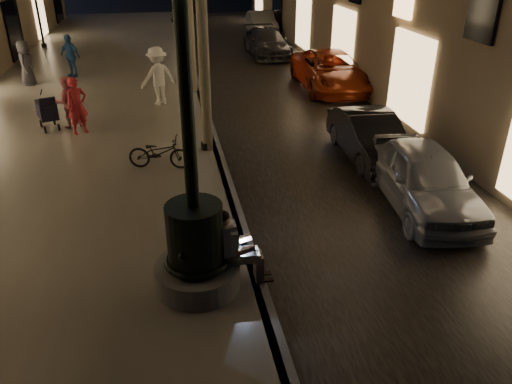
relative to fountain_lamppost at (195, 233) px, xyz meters
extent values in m
plane|color=black|center=(1.00, 13.00, -1.21)|extent=(120.00, 120.00, 0.00)
cube|color=black|center=(4.00, 13.00, -1.20)|extent=(6.00, 45.00, 0.02)
cube|color=slate|center=(-3.00, 13.00, -1.11)|extent=(8.00, 45.00, 0.20)
cube|color=#59595B|center=(1.00, 13.00, -1.11)|extent=(0.25, 45.00, 0.20)
cylinder|color=#59595B|center=(0.00, 0.00, -0.81)|extent=(1.40, 1.40, 0.40)
cylinder|color=black|center=(0.00, 0.00, -0.06)|extent=(0.90, 0.90, 1.10)
torus|color=black|center=(0.00, 0.00, -0.51)|extent=(1.04, 1.04, 0.10)
torus|color=black|center=(0.00, 0.00, 0.34)|extent=(0.89, 0.89, 0.09)
cylinder|color=black|center=(0.00, 0.00, 2.09)|extent=(0.20, 0.20, 3.20)
cube|color=gray|center=(0.55, 0.00, -0.52)|extent=(0.37, 0.24, 0.18)
cube|color=silver|center=(0.49, 0.00, -0.17)|extent=(0.46, 0.26, 0.58)
sphere|color=tan|center=(0.46, 0.00, 0.20)|extent=(0.21, 0.21, 0.21)
sphere|color=black|center=(0.45, 0.00, 0.24)|extent=(0.21, 0.21, 0.21)
cube|color=gray|center=(0.79, -0.09, -0.52)|extent=(0.47, 0.13, 0.14)
cube|color=gray|center=(0.79, 0.09, -0.52)|extent=(0.47, 0.13, 0.14)
cube|color=gray|center=(1.02, -0.09, -0.77)|extent=(0.13, 0.12, 0.49)
cube|color=gray|center=(1.02, 0.09, -0.77)|extent=(0.13, 0.12, 0.49)
cube|color=black|center=(1.12, -0.09, -1.00)|extent=(0.26, 0.10, 0.03)
cube|color=black|center=(1.12, 0.09, -1.00)|extent=(0.26, 0.10, 0.03)
cube|color=black|center=(0.81, 0.00, -0.44)|extent=(0.24, 0.34, 0.02)
cube|color=black|center=(0.65, 0.00, -0.33)|extent=(0.09, 0.34, 0.22)
cube|color=#B2E1FF|center=(0.67, 0.00, -0.33)|extent=(0.06, 0.31, 0.18)
cylinder|color=#6B604C|center=(0.75, 6.00, 1.49)|extent=(0.28, 0.28, 5.00)
cylinder|color=#6B604C|center=(0.80, 12.00, 1.54)|extent=(0.28, 0.28, 5.10)
cylinder|color=#6B604C|center=(0.70, 18.00, 1.44)|extent=(0.28, 0.28, 4.90)
cylinder|color=black|center=(0.70, 6.00, -0.91)|extent=(0.28, 0.28, 0.20)
cylinder|color=black|center=(0.70, 6.00, 1.19)|extent=(0.12, 0.12, 4.40)
cylinder|color=black|center=(0.70, 14.00, -0.91)|extent=(0.28, 0.28, 0.20)
cylinder|color=black|center=(0.70, 14.00, 1.19)|extent=(0.12, 0.12, 4.40)
cylinder|color=black|center=(0.70, 22.00, -0.91)|extent=(0.28, 0.28, 0.20)
cylinder|color=black|center=(0.70, 22.00, 1.19)|extent=(0.12, 0.12, 4.40)
cylinder|color=black|center=(0.70, 30.00, -0.91)|extent=(0.28, 0.28, 0.20)
cylinder|color=black|center=(-6.40, 22.00, -0.91)|extent=(0.28, 0.28, 0.20)
cylinder|color=black|center=(-6.40, 22.00, 1.19)|extent=(0.12, 0.12, 4.40)
cube|color=black|center=(-3.78, 8.47, -0.42)|extent=(0.75, 0.93, 0.49)
cube|color=black|center=(-3.64, 8.11, -0.09)|extent=(0.47, 0.33, 0.32)
cylinder|color=black|center=(-3.84, 8.09, -0.90)|extent=(0.12, 0.22, 0.22)
cylinder|color=black|center=(-3.48, 8.23, -0.90)|extent=(0.12, 0.22, 0.22)
cylinder|color=black|center=(-4.08, 8.70, -0.90)|extent=(0.12, 0.22, 0.22)
cylinder|color=black|center=(-3.71, 8.84, -0.90)|extent=(0.12, 0.22, 0.22)
cylinder|color=black|center=(-3.94, 8.87, 0.02)|extent=(0.21, 0.46, 0.30)
imported|color=#9EA0A6|center=(5.11, 2.23, -0.52)|extent=(2.04, 4.20, 1.38)
imported|color=black|center=(5.00, 5.00, -0.59)|extent=(1.41, 3.81, 1.25)
imported|color=#942F12|center=(6.20, 12.01, -0.50)|extent=(2.56, 5.22, 1.43)
imported|color=#333338|center=(5.00, 18.66, -0.56)|extent=(1.91, 4.54, 1.31)
imported|color=#9A9995|center=(5.98, 25.08, -0.53)|extent=(1.52, 4.15, 1.36)
imported|color=#B2232C|center=(-2.81, 7.94, -0.19)|extent=(0.72, 0.64, 1.65)
imported|color=#C86977|center=(-3.17, 8.56, -0.23)|extent=(0.88, 0.77, 1.56)
imported|color=white|center=(-0.47, 10.48, -0.04)|extent=(1.45, 1.21, 1.94)
imported|color=#295799|center=(-3.99, 15.08, -0.16)|extent=(1.05, 0.95, 1.71)
imported|color=#302F34|center=(-5.50, 14.03, -0.16)|extent=(0.59, 0.86, 1.70)
imported|color=black|center=(-0.54, 4.95, -0.60)|extent=(1.64, 0.91, 0.82)
camera|label=1|loc=(-0.28, -6.73, 4.10)|focal=35.00mm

